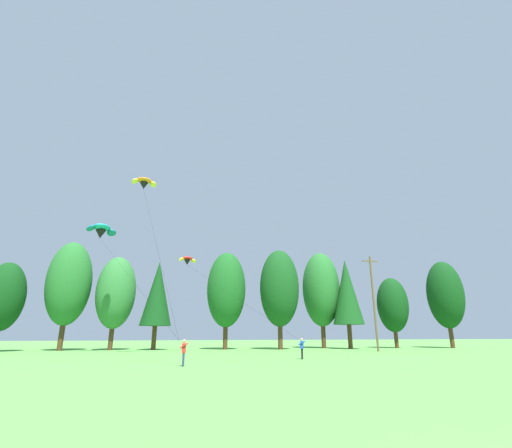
{
  "coord_description": "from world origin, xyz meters",
  "views": [
    {
      "loc": [
        -6.28,
        -3.64,
        2.06
      ],
      "look_at": [
        -0.87,
        20.51,
        9.5
      ],
      "focal_mm": 25.63,
      "sensor_mm": 36.0,
      "label": 1
    }
  ],
  "objects": [
    {
      "name": "parafoil_kite_mid_red_yellow",
      "position": [
        -4.81,
        42.08,
        10.82
      ],
      "size": [
        10.3,
        15.49,
        9.76
      ],
      "color": "red"
    },
    {
      "name": "utility_pole",
      "position": [
        18.08,
        38.15,
        6.04
      ],
      "size": [
        2.2,
        0.26,
        11.54
      ],
      "color": "brown",
      "rests_on": "ground_plane"
    },
    {
      "name": "treeline_tree_i",
      "position": [
        18.48,
        46.11,
        7.94
      ],
      "size": [
        4.39,
        4.39,
        12.67
      ],
      "color": "#472D19",
      "rests_on": "ground_plane"
    },
    {
      "name": "treeline_tree_h",
      "position": [
        15.7,
        48.99,
        8.55
      ],
      "size": [
        5.61,
        5.61,
        14.13
      ],
      "color": "#472D19",
      "rests_on": "ground_plane"
    },
    {
      "name": "parafoil_kite_high_orange",
      "position": [
        -10.26,
        36.09,
        18.27
      ],
      "size": [
        6.02,
        14.61,
        17.28
      ],
      "color": "orange"
    },
    {
      "name": "treeline_tree_f",
      "position": [
        0.98,
        47.83,
        8.02
      ],
      "size": [
        5.38,
        5.38,
        13.25
      ],
      "color": "#472D19",
      "rests_on": "ground_plane"
    },
    {
      "name": "parafoil_kite_far_teal",
      "position": [
        -15.2,
        41.6,
        13.92
      ],
      "size": [
        11.3,
        20.95,
        13.2
      ],
      "color": "teal"
    },
    {
      "name": "treeline_tree_k",
      "position": [
        34.54,
        45.42,
        7.81
      ],
      "size": [
        5.28,
        5.28,
        12.9
      ],
      "color": "#472D19",
      "rests_on": "ground_plane"
    },
    {
      "name": "kite_flyer_near",
      "position": [
        -5.37,
        22.26,
        1.0
      ],
      "size": [
        0.58,
        0.61,
        1.69
      ],
      "color": "navy",
      "rests_on": "ground_plane"
    },
    {
      "name": "treeline_tree_c",
      "position": [
        -19.72,
        48.65,
        8.4
      ],
      "size": [
        5.54,
        5.54,
        13.87
      ],
      "color": "#472D19",
      "rests_on": "ground_plane"
    },
    {
      "name": "treeline_tree_e",
      "position": [
        -8.4,
        48.63,
        7.33
      ],
      "size": [
        4.18,
        4.18,
        11.71
      ],
      "color": "#472D19",
      "rests_on": "ground_plane"
    },
    {
      "name": "treeline_tree_g",
      "position": [
        8.28,
        46.22,
        8.24
      ],
      "size": [
        5.47,
        5.47,
        13.61
      ],
      "color": "#472D19",
      "rests_on": "ground_plane"
    },
    {
      "name": "treeline_tree_b",
      "position": [
        -26.43,
        47.23,
        6.42
      ],
      "size": [
        4.66,
        4.66,
        10.61
      ],
      "color": "#472D19",
      "rests_on": "ground_plane"
    },
    {
      "name": "kite_flyer_mid",
      "position": [
        4.59,
        27.17,
        1.0
      ],
      "size": [
        0.74,
        0.75,
        1.69
      ],
      "color": "black",
      "rests_on": "ground_plane"
    },
    {
      "name": "treeline_tree_j",
      "position": [
        26.52,
        47.3,
        6.26
      ],
      "size": [
        4.59,
        4.59,
        10.35
      ],
      "color": "#472D19",
      "rests_on": "ground_plane"
    },
    {
      "name": "treeline_tree_d",
      "position": [
        -13.81,
        48.88,
        7.37
      ],
      "size": [
        5.09,
        5.09,
        12.17
      ],
      "color": "#472D19",
      "rests_on": "ground_plane"
    }
  ]
}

